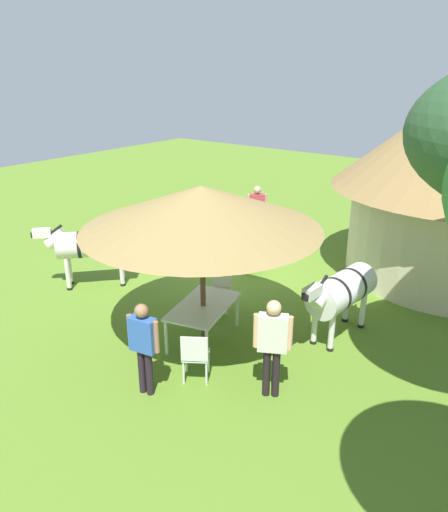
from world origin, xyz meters
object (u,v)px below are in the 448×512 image
shade_umbrella (201,207)px  standing_watcher (257,208)px  patio_chair_west_end (195,354)px  patio_dining_table (203,309)px  guest_beside_umbrella (273,340)px  guest_behind_table (143,341)px  striped_lounge_chair (249,260)px  zebra_nearest_camera (340,292)px  zebra_by_umbrella (90,245)px  patio_chair_east_end (221,287)px

shade_umbrella → standing_watcher: size_ratio=2.60×
patio_chair_west_end → standing_watcher: 7.33m
patio_dining_table → standing_watcher: (-5.48, -2.44, 0.32)m
patio_chair_west_end → standing_watcher: standing_watcher is taller
shade_umbrella → guest_beside_umbrella: 2.61m
shade_umbrella → guest_beside_umbrella: (0.66, 1.93, -1.63)m
guest_behind_table → striped_lounge_chair: 5.49m
shade_umbrella → guest_beside_umbrella: shade_umbrella is taller
standing_watcher → zebra_nearest_camera: 5.84m
zebra_nearest_camera → zebra_by_umbrella: (1.34, -5.69, 0.07)m
patio_chair_east_end → guest_beside_umbrella: size_ratio=0.53×
patio_chair_west_end → striped_lounge_chair: 4.93m
striped_lounge_chair → zebra_by_umbrella: size_ratio=0.51×
standing_watcher → striped_lounge_chair: standing_watcher is taller
patio_chair_west_end → striped_lounge_chair: patio_chair_west_end is taller
zebra_by_umbrella → guest_beside_umbrella: bearing=-148.1°
patio_dining_table → zebra_by_umbrella: bearing=-95.2°
standing_watcher → zebra_nearest_camera: (3.80, 4.43, -0.04)m
shade_umbrella → zebra_nearest_camera: size_ratio=1.91×
guest_behind_table → zebra_nearest_camera: guest_behind_table is taller
striped_lounge_chair → zebra_nearest_camera: 3.76m
patio_chair_west_end → guest_behind_table: 0.94m
shade_umbrella → striped_lounge_chair: size_ratio=4.57×
patio_chair_west_end → guest_beside_umbrella: (-0.44, 1.19, 0.49)m
shade_umbrella → guest_behind_table: shade_umbrella is taller
patio_chair_west_end → zebra_nearest_camera: (-2.78, 1.25, 0.43)m
shade_umbrella → patio_dining_table: shade_umbrella is taller
patio_dining_table → zebra_by_umbrella: 3.74m
guest_beside_umbrella → zebra_by_umbrella: (-1.00, -5.64, 0.01)m
zebra_nearest_camera → guest_behind_table: bearing=70.0°
standing_watcher → patio_chair_east_end: bearing=77.0°
patio_dining_table → standing_watcher: size_ratio=1.08×
striped_lounge_chair → standing_watcher: bearing=49.3°
patio_dining_table → guest_beside_umbrella: (0.66, 1.93, 0.35)m
patio_chair_east_end → guest_beside_umbrella: 3.14m
guest_beside_umbrella → striped_lounge_chair: guest_beside_umbrella is taller
standing_watcher → guest_beside_umbrella: bearing=88.3°
striped_lounge_chair → zebra_nearest_camera: bearing=-97.2°
shade_umbrella → patio_chair_east_end: shade_umbrella is taller
patio_chair_west_end → zebra_by_umbrella: 4.70m
zebra_by_umbrella → shade_umbrella: bearing=-143.2°
patio_dining_table → zebra_by_umbrella: size_ratio=0.96×
patio_chair_west_end → zebra_by_umbrella: (-1.44, -4.44, 0.50)m
zebra_nearest_camera → striped_lounge_chair: bearing=-22.0°
patio_dining_table → guest_beside_umbrella: guest_beside_umbrella is taller
patio_chair_west_end → guest_beside_umbrella: size_ratio=0.53×
guest_behind_table → zebra_by_umbrella: 4.56m
guest_beside_umbrella → zebra_nearest_camera: guest_beside_umbrella is taller
guest_behind_table → zebra_by_umbrella: size_ratio=0.87×
standing_watcher → guest_behind_table: bearing=73.5°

